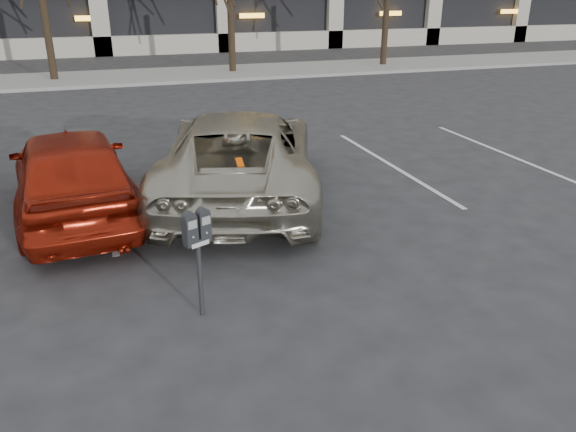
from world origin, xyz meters
The scene contains 6 objects.
ground centered at (0.00, 0.00, 0.00)m, with size 140.00×140.00×0.00m, color #28282B.
sidewalk centered at (0.00, 16.00, 0.06)m, with size 80.00×4.00×0.12m, color gray.
stall_lines centered at (-1.40, 2.30, 0.01)m, with size 16.90×5.20×0.00m.
parking_meter centered at (-0.53, -2.12, 0.96)m, with size 0.34×0.24×1.25m.
suv_silver centered at (0.80, 1.52, 0.76)m, with size 3.97×5.94×1.52m.
car_red centered at (-1.91, 1.42, 0.74)m, with size 1.74×4.32×1.47m, color #9C1F0E.
Camera 1 is at (-1.31, -7.62, 3.46)m, focal length 35.00 mm.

